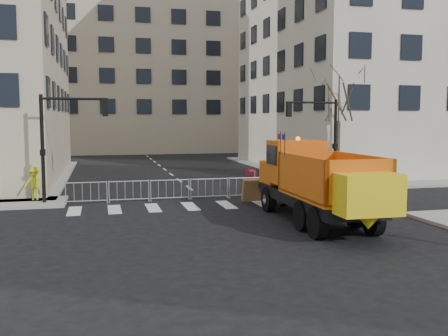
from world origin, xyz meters
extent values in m
plane|color=black|center=(0.00, 0.00, 0.00)|extent=(120.00, 120.00, 0.00)
cube|color=gray|center=(0.00, 8.50, 0.07)|extent=(64.00, 5.00, 0.15)
cube|color=#B7A68C|center=(0.00, 52.00, 12.00)|extent=(30.00, 18.00, 24.00)
cylinder|color=black|center=(-8.00, 7.50, 2.70)|extent=(0.18, 0.18, 5.40)
cylinder|color=black|center=(8.50, 9.50, 2.70)|extent=(0.18, 0.18, 5.40)
cube|color=black|center=(3.17, 0.52, 0.99)|extent=(2.50, 7.52, 0.47)
cylinder|color=black|center=(2.12, 3.23, 0.57)|extent=(0.38, 1.15, 1.14)
cylinder|color=black|center=(4.30, 3.20, 0.57)|extent=(0.38, 1.15, 1.14)
cylinder|color=black|center=(2.06, -0.82, 0.57)|extent=(0.38, 1.15, 1.14)
cylinder|color=black|center=(4.24, -0.85, 0.57)|extent=(0.38, 1.15, 1.14)
cylinder|color=black|center=(2.04, -2.17, 0.57)|extent=(0.38, 1.15, 1.14)
cylinder|color=black|center=(4.23, -2.20, 0.57)|extent=(0.38, 1.15, 1.14)
cube|color=#CD550B|center=(3.22, 3.84, 1.72)|extent=(2.21, 1.69, 1.04)
cube|color=#CD550B|center=(3.20, 2.49, 2.34)|extent=(2.41, 1.70, 1.87)
cylinder|color=silver|center=(4.28, 1.70, 2.70)|extent=(0.15, 0.15, 2.49)
cube|color=#CD550B|center=(3.15, -0.94, 2.08)|extent=(2.66, 4.61, 1.72)
cube|color=yellow|center=(3.11, -3.74, 1.77)|extent=(2.09, 1.07, 1.35)
cube|color=brown|center=(3.24, 5.61, 0.68)|extent=(3.33, 0.65, 1.17)
imported|color=black|center=(2.93, 4.87, 0.97)|extent=(0.84, 0.80, 1.94)
imported|color=black|center=(4.29, 6.14, 0.81)|extent=(0.93, 0.82, 1.63)
imported|color=black|center=(3.35, 4.43, 0.81)|extent=(0.89, 1.00, 1.63)
imported|color=#CFD719|center=(-8.53, 8.41, 0.99)|extent=(1.13, 0.71, 1.68)
cube|color=red|center=(3.26, 9.79, 0.70)|extent=(0.56, 0.53, 1.10)
camera|label=1|loc=(-5.29, -18.07, 4.16)|focal=40.00mm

